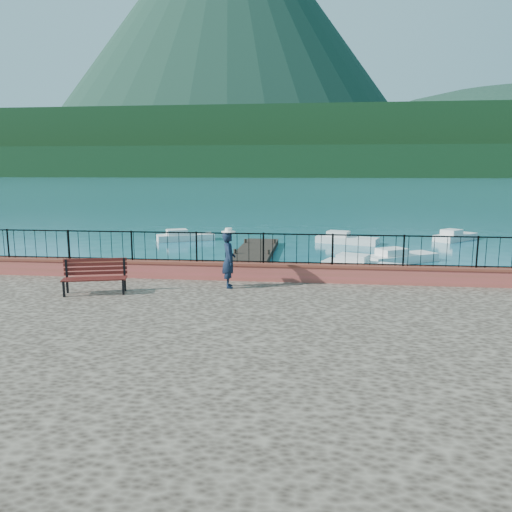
% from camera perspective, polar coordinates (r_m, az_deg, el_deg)
% --- Properties ---
extents(ground, '(2000.00, 2000.00, 0.00)m').
position_cam_1_polar(ground, '(13.05, 0.45, -11.56)').
color(ground, '#19596B').
rests_on(ground, ground).
extents(promenade, '(30.00, 20.00, 1.20)m').
position_cam_1_polar(promenade, '(7.48, -5.09, -24.03)').
color(promenade, '#332821').
rests_on(promenade, ground).
extents(parapet, '(28.00, 0.46, 0.58)m').
position_cam_1_polar(parapet, '(16.16, 1.90, -1.82)').
color(parapet, '#BC4447').
rests_on(parapet, promenade).
extents(railing, '(27.00, 0.05, 0.95)m').
position_cam_1_polar(railing, '(16.02, 1.92, 0.85)').
color(railing, black).
rests_on(railing, parapet).
extents(dock, '(2.00, 16.00, 0.30)m').
position_cam_1_polar(dock, '(24.73, -1.10, -0.87)').
color(dock, '#2D231C').
rests_on(dock, ground).
extents(far_forest, '(900.00, 60.00, 18.00)m').
position_cam_1_polar(far_forest, '(312.10, 6.63, 10.61)').
color(far_forest, black).
rests_on(far_forest, ground).
extents(foothills, '(900.00, 120.00, 44.00)m').
position_cam_1_polar(foothills, '(372.47, 6.71, 12.48)').
color(foothills, black).
rests_on(foothills, ground).
extents(volcano, '(560.00, 560.00, 380.00)m').
position_cam_1_polar(volcano, '(745.70, -3.09, 24.27)').
color(volcano, '#142D23').
rests_on(volcano, ground).
extents(park_bench, '(1.89, 1.04, 1.00)m').
position_cam_1_polar(park_bench, '(15.22, -17.90, -3.01)').
color(park_bench, black).
rests_on(park_bench, promenade).
extents(person, '(0.55, 0.70, 1.71)m').
position_cam_1_polar(person, '(15.16, -3.13, -0.44)').
color(person, black).
rests_on(person, promenade).
extents(hat, '(0.44, 0.44, 0.12)m').
position_cam_1_polar(hat, '(15.03, -3.16, 2.99)').
color(hat, white).
rests_on(hat, person).
extents(boat_0, '(3.88, 2.79, 0.80)m').
position_cam_1_polar(boat_0, '(21.66, -18.89, -2.29)').
color(boat_0, silver).
rests_on(boat_0, ground).
extents(boat_1, '(4.17, 2.68, 0.80)m').
position_cam_1_polar(boat_1, '(24.02, 12.35, -0.82)').
color(boat_1, silver).
rests_on(boat_1, ground).
extents(boat_2, '(4.11, 3.29, 0.80)m').
position_cam_1_polar(boat_2, '(26.88, 16.23, 0.14)').
color(boat_2, silver).
rests_on(boat_2, ground).
extents(boat_3, '(4.00, 2.82, 0.80)m').
position_cam_1_polar(boat_3, '(34.13, -8.07, 2.44)').
color(boat_3, silver).
rests_on(boat_3, ground).
extents(boat_4, '(4.14, 2.47, 0.80)m').
position_cam_1_polar(boat_4, '(32.99, 10.38, 2.12)').
color(boat_4, silver).
rests_on(boat_4, ground).
extents(boat_5, '(3.42, 3.45, 0.80)m').
position_cam_1_polar(boat_5, '(36.53, 21.85, 2.31)').
color(boat_5, silver).
rests_on(boat_5, ground).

